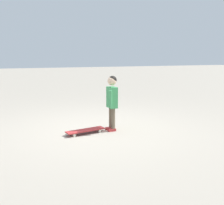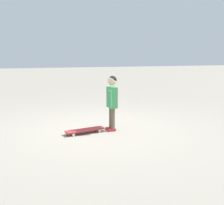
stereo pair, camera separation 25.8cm
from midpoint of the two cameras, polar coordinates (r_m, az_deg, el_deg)
ground_plane at (r=5.46m, az=-4.88°, el=-5.58°), size 50.00×50.00×0.00m
child_person at (r=5.24m, az=-1.42°, el=1.14°), size 0.38×0.21×1.06m
skateboard at (r=5.19m, az=-6.94°, el=-5.78°), size 0.34×0.77×0.07m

